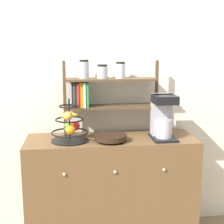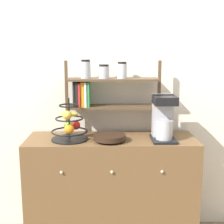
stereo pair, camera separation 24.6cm
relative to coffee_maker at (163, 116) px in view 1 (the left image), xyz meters
The scene contains 6 objects.
wall_back 0.56m from the coffee_maker, 142.51° to the left, with size 7.00×0.05×2.60m, color silver.
sideboard 0.75m from the coffee_maker, behind, with size 1.36×0.47×0.89m.
coffee_maker is the anchor object (origin of this frame).
fruit_stand 0.74m from the coffee_maker, behind, with size 0.29×0.29×0.33m.
wooden_bowl 0.45m from the coffee_maker, behind, with size 0.25×0.25×0.05m.
shelf_hutch 0.55m from the coffee_maker, 160.25° to the left, with size 0.79×0.20×0.62m.
Camera 1 is at (-0.29, -2.18, 1.58)m, focal length 50.00 mm.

